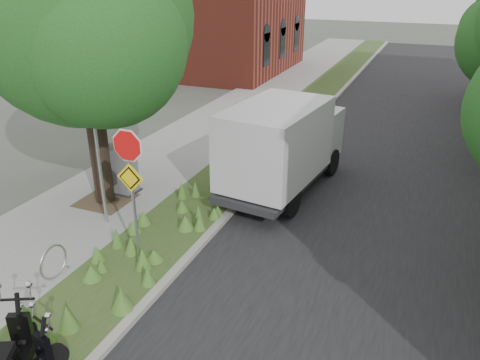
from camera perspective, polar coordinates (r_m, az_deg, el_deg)
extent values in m
plane|color=#4C5147|center=(9.90, -7.10, -13.85)|extent=(120.00, 120.00, 0.00)
cube|color=gray|center=(19.59, -3.76, 6.22)|extent=(3.50, 60.00, 0.12)
cube|color=#2D461E|center=(18.59, 3.91, 5.22)|extent=(2.00, 60.00, 0.12)
cube|color=#9E9991|center=(18.31, 6.88, 4.82)|extent=(0.20, 60.00, 0.13)
cube|color=black|center=(17.78, 17.77, 3.02)|extent=(7.00, 60.00, 0.01)
cylinder|color=black|center=(12.99, -17.16, 6.48)|extent=(0.52, 0.52, 4.48)
sphere|color=#1B4918|center=(12.49, -18.74, 18.44)|extent=(5.40, 5.40, 5.40)
sphere|color=#1B4918|center=(13.96, -20.12, 15.92)|extent=(4.05, 4.05, 4.05)
sphere|color=#1B4918|center=(11.35, -16.30, 15.50)|extent=(3.78, 3.78, 3.78)
cube|color=#473828|center=(13.79, -16.04, -2.38)|extent=(1.40, 1.40, 0.01)
cylinder|color=#A5A8AD|center=(11.85, -16.98, 3.61)|extent=(0.08, 0.08, 4.00)
torus|color=#A5A8AD|center=(10.66, -21.82, -9.26)|extent=(0.05, 0.77, 0.77)
cube|color=#A5A8AD|center=(10.66, -22.84, -11.81)|extent=(0.06, 0.06, 0.04)
cube|color=#A5A8AD|center=(11.06, -20.26, -9.94)|extent=(0.06, 0.06, 0.04)
cylinder|color=#A5A8AD|center=(10.13, -12.85, -2.52)|extent=(0.07, 0.07, 3.00)
cylinder|color=red|center=(9.63, -13.62, 4.08)|extent=(0.86, 0.03, 0.86)
cylinder|color=white|center=(9.64, -13.57, 4.11)|extent=(0.94, 0.02, 0.94)
cube|color=yellow|center=(9.88, -13.23, 0.26)|extent=(0.64, 0.03, 0.64)
cube|color=maroon|center=(31.80, -2.92, 20.36)|extent=(9.00, 10.00, 8.00)
cylinder|color=black|center=(9.04, -24.41, -17.24)|extent=(0.36, 0.55, 0.56)
cylinder|color=black|center=(8.57, -21.72, -19.61)|extent=(0.23, 0.51, 0.49)
cube|color=#262628|center=(14.06, 5.14, 0.66)|extent=(2.49, 5.24, 0.17)
cube|color=#B7BABC|center=(15.47, 8.29, 5.92)|extent=(2.10, 1.56, 1.52)
cube|color=silver|center=(13.18, 4.38, 4.62)|extent=(2.51, 3.84, 2.10)
cube|color=#262628|center=(14.25, -14.18, -1.21)|extent=(1.03, 0.70, 0.04)
cube|color=slate|center=(13.99, -14.45, 1.20)|extent=(0.91, 0.59, 1.35)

